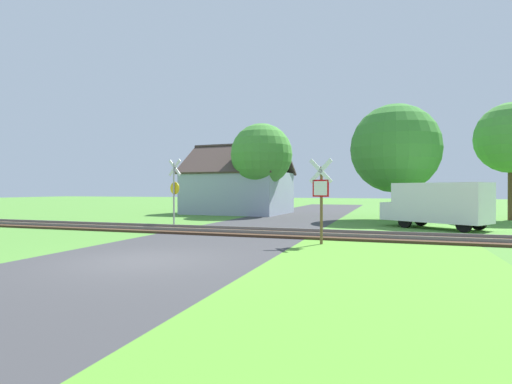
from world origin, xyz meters
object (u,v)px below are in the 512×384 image
Objects in this scene: crossing_sign_far at (174,188)px; house at (238,191)px; mail_truck at (437,203)px; tree_right at (395,149)px; tree_far at (512,138)px; stop_sign_near at (321,194)px; tree_center at (261,155)px.

house reaches higher than crossing_sign_far.
crossing_sign_far reaches higher than mail_truck.
tree_right is at bearing 54.39° from crossing_sign_far.
tree_far is at bearing -2.07° from mail_truck.
stop_sign_near is 13.01m from tree_right.
tree_right is 7.27m from tree_far.
house is 1.59× the size of mail_truck.
tree_center is at bearing -51.13° from stop_sign_near.
tree_right reaches higher than crossing_sign_far.
crossing_sign_far is (-8.24, 4.19, 0.25)m from stop_sign_near.
tree_center is (1.61, 9.71, 2.46)m from crossing_sign_far.
tree_far is (9.51, 14.66, 3.36)m from stop_sign_near.
stop_sign_near is 0.41× the size of tree_far.
stop_sign_near is 0.41× the size of tree_right.
crossing_sign_far is at bearing -82.37° from house.
house is at bearing 163.87° from tree_right.
house is at bearing -46.53° from stop_sign_near.
crossing_sign_far is 0.68× the size of mail_truck.
house is at bearing 90.57° from mail_truck.
tree_right is at bearing 52.62° from mail_truck.
tree_center is (-9.25, 1.45, -0.01)m from tree_right.
house is 1.13× the size of tree_right.
stop_sign_near is 0.86× the size of crossing_sign_far.
crossing_sign_far is 0.47× the size of tree_far.
tree_center is at bearing -177.32° from tree_far.
tree_far is at bearing -0.74° from house.
tree_far is (18.71, -1.21, 3.30)m from house.
stop_sign_near is 0.45× the size of tree_center.
tree_center reaches higher than stop_sign_near.
tree_center reaches higher than mail_truck.
tree_far reaches higher than tree_center.
stop_sign_near is at bearing -101.85° from tree_right.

